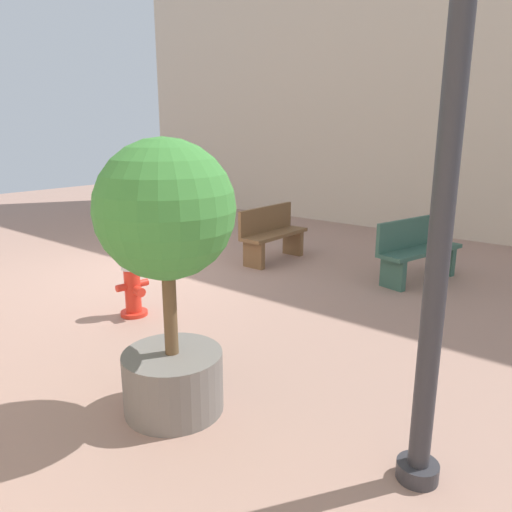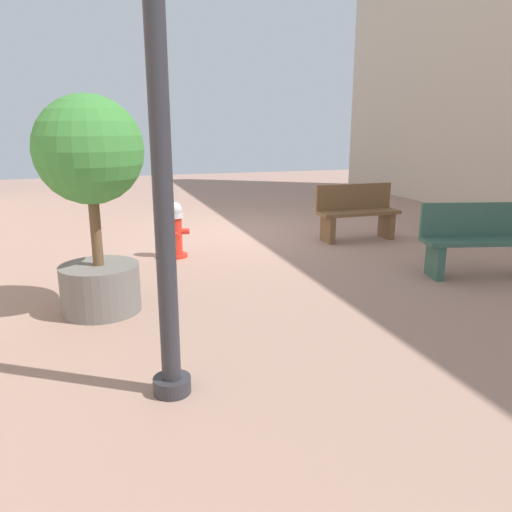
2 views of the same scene
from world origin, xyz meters
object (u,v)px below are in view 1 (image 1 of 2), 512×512
Objects in this scene: fire_hydrant at (132,283)px; street_lamp at (457,60)px; bench_near at (272,234)px; bench_far at (417,249)px; planter_tree at (167,250)px.

street_lamp reaches higher than fire_hydrant.
street_lamp is (0.65, 3.91, 2.23)m from fire_hydrant.
bench_far is (-0.49, 2.42, 0.01)m from bench_near.
street_lamp is at bearing 22.14° from bench_far.
planter_tree is at bearing 60.97° from fire_hydrant.
planter_tree is (4.78, -0.15, 0.89)m from bench_far.
bench_far is at bearing 101.36° from bench_near.
bench_near is 0.88× the size of bench_far.
street_lamp is (3.83, 4.18, 2.16)m from bench_near.
bench_far is at bearing -157.86° from street_lamp.
street_lamp is (-0.46, 1.91, 1.27)m from planter_tree.
bench_near is 6.07m from street_lamp.
bench_near is 2.47m from bench_far.
planter_tree is at bearing -1.81° from bench_far.
fire_hydrant is 4.54m from street_lamp.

